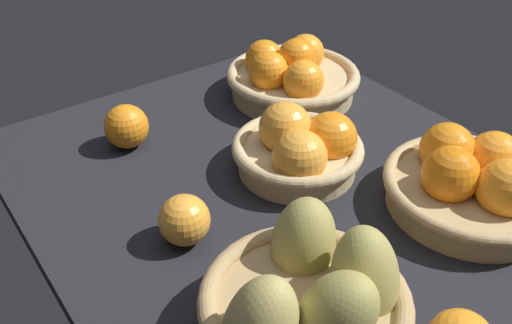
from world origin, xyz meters
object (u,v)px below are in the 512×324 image
at_px(basket_far_right, 472,182).
at_px(basket_center, 301,149).
at_px(basket_far_left, 291,76).
at_px(loose_orange_back_gap, 126,126).
at_px(loose_orange_front_gap, 184,220).
at_px(basket_near_right_pears, 309,302).

xyz_separation_m(basket_far_right, basket_center, (-0.21, -0.14, 0.00)).
height_order(basket_far_left, loose_orange_back_gap, basket_far_left).
bearing_deg(loose_orange_back_gap, loose_orange_front_gap, -8.64).
xyz_separation_m(loose_orange_front_gap, loose_orange_back_gap, (-0.26, 0.04, 0.00)).
bearing_deg(basket_center, basket_near_right_pears, -38.14).
xyz_separation_m(basket_center, loose_orange_front_gap, (0.03, -0.23, -0.01)).
height_order(basket_far_left, basket_center, basket_far_left).
relative_size(basket_far_right, basket_center, 1.23).
distance_m(basket_far_right, loose_orange_front_gap, 0.41).
distance_m(basket_far_right, basket_center, 0.25).
bearing_deg(basket_far_left, basket_far_right, 0.05).
relative_size(basket_center, loose_orange_front_gap, 2.94).
relative_size(basket_far_left, basket_center, 1.24).
relative_size(basket_far_left, loose_orange_back_gap, 3.44).
bearing_deg(basket_far_right, basket_near_right_pears, -83.62).
bearing_deg(basket_far_left, loose_orange_back_gap, -94.21).
height_order(loose_orange_front_gap, loose_orange_back_gap, loose_orange_back_gap).
bearing_deg(basket_near_right_pears, basket_far_left, 143.04).
bearing_deg(basket_center, basket_far_right, 34.59).
xyz_separation_m(basket_near_right_pears, loose_orange_front_gap, (-0.21, -0.03, -0.02)).
xyz_separation_m(basket_far_left, basket_near_right_pears, (0.45, -0.34, 0.01)).
height_order(basket_far_left, basket_near_right_pears, basket_near_right_pears).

